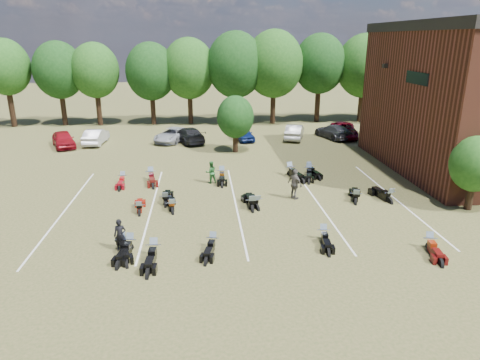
{
  "coord_description": "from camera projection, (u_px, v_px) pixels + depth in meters",
  "views": [
    {
      "loc": [
        -4.92,
        -20.96,
        9.53
      ],
      "look_at": [
        -2.65,
        4.0,
        1.2
      ],
      "focal_mm": 32.0,
      "sensor_mm": 36.0,
      "label": 1
    }
  ],
  "objects": [
    {
      "name": "young_tree_midfield",
      "position": [
        235.0,
        117.0,
        36.74
      ],
      "size": [
        3.2,
        3.2,
        4.7
      ],
      "color": "black",
      "rests_on": "ground"
    },
    {
      "name": "motorcycle_18",
      "position": [
        290.0,
        176.0,
        31.18
      ],
      "size": [
        1.46,
        2.63,
        1.4
      ],
      "primitive_type": null,
      "rotation": [
        0.0,
        0.0,
        0.28
      ],
      "color": "black",
      "rests_on": "ground"
    },
    {
      "name": "motorcycle_15",
      "position": [
        123.0,
        183.0,
        29.55
      ],
      "size": [
        0.68,
        2.08,
        1.15
      ],
      "primitive_type": null,
      "rotation": [
        0.0,
        0.0,
        0.01
      ],
      "color": "maroon",
      "rests_on": "ground"
    },
    {
      "name": "person_black",
      "position": [
        120.0,
        235.0,
        19.95
      ],
      "size": [
        0.58,
        0.39,
        1.57
      ],
      "primitive_type": "imported",
      "rotation": [
        0.0,
        0.0,
        0.03
      ],
      "color": "black",
      "rests_on": "ground"
    },
    {
      "name": "car_6",
      "position": [
        344.0,
        130.0,
        42.98
      ],
      "size": [
        3.44,
        5.63,
        1.46
      ],
      "primitive_type": "imported",
      "rotation": [
        0.0,
        0.0,
        -0.21
      ],
      "color": "#500411",
      "rests_on": "ground"
    },
    {
      "name": "motorcycle_10",
      "position": [
        257.0,
        209.0,
        25.04
      ],
      "size": [
        1.37,
        2.37,
        1.26
      ],
      "primitive_type": null,
      "rotation": [
        0.0,
        0.0,
        3.45
      ],
      "color": "black",
      "rests_on": "ground"
    },
    {
      "name": "car_4",
      "position": [
        243.0,
        134.0,
        41.79
      ],
      "size": [
        2.23,
        3.96,
        1.27
      ],
      "primitive_type": "imported",
      "rotation": [
        0.0,
        0.0,
        0.2
      ],
      "color": "#0C1C55",
      "rests_on": "ground"
    },
    {
      "name": "motorcycle_14",
      "position": [
        151.0,
        180.0,
        30.18
      ],
      "size": [
        1.16,
        2.49,
        1.34
      ],
      "primitive_type": null,
      "rotation": [
        0.0,
        0.0,
        0.17
      ],
      "color": "#4B0D0A",
      "rests_on": "ground"
    },
    {
      "name": "parking_lines",
      "position": [
        236.0,
        204.0,
        25.82
      ],
      "size": [
        20.1,
        14.0,
        0.01
      ],
      "color": "silver",
      "rests_on": "ground"
    },
    {
      "name": "motorcycle_20",
      "position": [
        308.0,
        176.0,
        31.11
      ],
      "size": [
        1.26,
        2.46,
        1.31
      ],
      "primitive_type": null,
      "rotation": [
        0.0,
        0.0,
        -0.23
      ],
      "color": "black",
      "rests_on": "ground"
    },
    {
      "name": "motorcycle_12",
      "position": [
        355.0,
        203.0,
        25.94
      ],
      "size": [
        1.37,
        2.43,
        1.29
      ],
      "primitive_type": null,
      "rotation": [
        0.0,
        0.0,
        2.85
      ],
      "color": "black",
      "rests_on": "ground"
    },
    {
      "name": "motorcycle_2",
      "position": [
        154.0,
        257.0,
        19.58
      ],
      "size": [
        0.87,
        2.33,
        1.28
      ],
      "primitive_type": null,
      "rotation": [
        0.0,
        0.0,
        -0.06
      ],
      "color": "black",
      "rests_on": "ground"
    },
    {
      "name": "car_7",
      "position": [
        333.0,
        131.0,
        42.63
      ],
      "size": [
        3.25,
        5.07,
        1.37
      ],
      "primitive_type": "imported",
      "rotation": [
        0.0,
        0.0,
        3.45
      ],
      "color": "#35363A",
      "rests_on": "ground"
    },
    {
      "name": "car_2",
      "position": [
        172.0,
        135.0,
        41.29
      ],
      "size": [
        3.89,
        5.2,
        1.31
      ],
      "primitive_type": "imported",
      "rotation": [
        0.0,
        0.0,
        -0.41
      ],
      "color": "#989AA1",
      "rests_on": "ground"
    },
    {
      "name": "motorcycle_17",
      "position": [
        222.0,
        179.0,
        30.44
      ],
      "size": [
        0.83,
        2.36,
        1.3
      ],
      "primitive_type": null,
      "rotation": [
        0.0,
        0.0,
        -0.04
      ],
      "color": "black",
      "rests_on": "ground"
    },
    {
      "name": "person_green",
      "position": [
        211.0,
        172.0,
        29.34
      ],
      "size": [
        0.9,
        0.79,
        1.57
      ],
      "primitive_type": "imported",
      "rotation": [
        0.0,
        0.0,
        3.43
      ],
      "color": "#246028",
      "rests_on": "ground"
    },
    {
      "name": "car_1",
      "position": [
        96.0,
        136.0,
        40.34
      ],
      "size": [
        1.7,
        4.4,
        1.43
      ],
      "primitive_type": "imported",
      "rotation": [
        0.0,
        0.0,
        3.1
      ],
      "color": "#B4B4B9",
      "rests_on": "ground"
    },
    {
      "name": "young_tree_near_building",
      "position": [
        475.0,
        164.0,
        24.22
      ],
      "size": [
        2.8,
        2.8,
        4.16
      ],
      "color": "black",
      "rests_on": "ground"
    },
    {
      "name": "tree_line",
      "position": [
        234.0,
        68.0,
        48.57
      ],
      "size": [
        56.0,
        6.0,
        9.79
      ],
      "color": "black",
      "rests_on": "ground"
    },
    {
      "name": "motorcycle_9",
      "position": [
        166.0,
        206.0,
        25.56
      ],
      "size": [
        0.78,
        2.27,
        1.25
      ],
      "primitive_type": null,
      "rotation": [
        0.0,
        0.0,
        3.11
      ],
      "color": "black",
      "rests_on": "ground"
    },
    {
      "name": "person_grey",
      "position": [
        295.0,
        184.0,
        26.38
      ],
      "size": [
        1.01,
        1.21,
        1.93
      ],
      "primitive_type": "imported",
      "rotation": [
        0.0,
        0.0,
        2.14
      ],
      "color": "#57524B",
      "rests_on": "ground"
    },
    {
      "name": "motorcycle_19",
      "position": [
        309.0,
        173.0,
        31.67
      ],
      "size": [
        1.11,
        2.29,
        1.22
      ],
      "primitive_type": null,
      "rotation": [
        0.0,
        0.0,
        0.2
      ],
      "color": "black",
      "rests_on": "ground"
    },
    {
      "name": "motorcycle_13",
      "position": [
        389.0,
        203.0,
        26.06
      ],
      "size": [
        1.25,
        2.52,
        1.35
      ],
      "primitive_type": null,
      "rotation": [
        0.0,
        0.0,
        3.35
      ],
      "color": "black",
      "rests_on": "ground"
    },
    {
      "name": "motorcycle_1",
      "position": [
        123.0,
        250.0,
        20.24
      ],
      "size": [
        1.23,
        2.29,
        1.22
      ],
      "primitive_type": null,
      "rotation": [
        0.0,
        0.0,
        0.26
      ],
      "color": "black",
      "rests_on": "ground"
    },
    {
      "name": "motorcycle_4",
      "position": [
        323.0,
        240.0,
        21.21
      ],
      "size": [
        0.89,
        2.14,
        1.16
      ],
      "primitive_type": null,
      "rotation": [
        0.0,
        0.0,
        -0.11
      ],
      "color": "black",
      "rests_on": "ground"
    },
    {
      "name": "motorcycle_7",
      "position": [
        140.0,
        215.0,
        24.3
      ],
      "size": [
        0.86,
        2.16,
        1.18
      ],
      "primitive_type": null,
      "rotation": [
        0.0,
        0.0,
        3.23
      ],
      "color": "maroon",
      "rests_on": "ground"
    },
    {
      "name": "car_5",
      "position": [
        295.0,
        132.0,
        42.31
      ],
      "size": [
        2.85,
        4.7,
        1.46
      ],
      "primitive_type": "imported",
      "rotation": [
        0.0,
        0.0,
        2.83
      ],
      "color": "#A2A29D",
      "rests_on": "ground"
    },
    {
      "name": "ground",
      "position": [
        295.0,
        223.0,
        23.24
      ],
      "size": [
        160.0,
        160.0,
        0.0
      ],
      "primitive_type": "plane",
      "color": "brown",
      "rests_on": "ground"
    },
    {
      "name": "motorcycle_8",
      "position": [
        172.0,
        213.0,
        24.53
      ],
      "size": [
        1.11,
        2.36,
        1.26
      ],
      "primitive_type": null,
      "rotation": [
        0.0,
        0.0,
        3.32
      ],
      "color": "black",
      "rests_on": "ground"
    },
    {
      "name": "motorcycle_11",
      "position": [
        252.0,
        211.0,
        24.84
      ],
      "size": [
        0.8,
        2.45,
        1.36
      ],
      "primitive_type": null,
      "rotation": [
        0.0,
        0.0,
        3.15
      ],
      "color": "black",
      "rests_on": "ground"
    },
    {
      "name": "motorcycle_0",
      "position": [
        130.0,
        251.0,
        20.17
      ],
      "size": [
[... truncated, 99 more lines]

